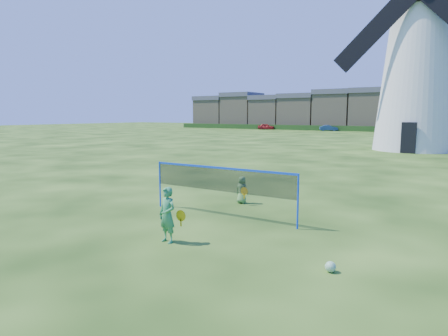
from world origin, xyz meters
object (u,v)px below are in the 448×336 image
at_px(car_left, 266,127).
at_px(car_right, 329,128).
at_px(windmill, 419,66).
at_px(player_boy, 242,190).
at_px(player_girl, 167,215).
at_px(play_ball, 330,267).
at_px(badminton_net, 221,180).

height_order(car_left, car_right, car_left).
relative_size(windmill, car_left, 5.67).
xyz_separation_m(player_boy, car_right, (-17.14, 62.63, 0.08)).
height_order(windmill, car_right, windmill).
xyz_separation_m(player_girl, play_ball, (3.98, 0.32, -0.58)).
bearing_deg(car_right, badminton_net, 171.73).
bearing_deg(player_girl, car_left, 123.21).
bearing_deg(play_ball, badminton_net, 149.55).
bearing_deg(car_right, play_ball, 174.52).
xyz_separation_m(badminton_net, player_girl, (0.24, -2.80, -0.45)).
relative_size(play_ball, car_right, 0.06).
bearing_deg(badminton_net, car_left, 115.48).
distance_m(player_boy, play_ball, 6.40).
height_order(windmill, player_girl, windmill).
bearing_deg(car_right, car_left, 65.25).
distance_m(player_boy, car_right, 64.94).
bearing_deg(windmill, play_ball, -85.56).
distance_m(player_girl, car_left, 74.51).
xyz_separation_m(badminton_net, play_ball, (4.22, -2.48, -1.03)).
bearing_deg(windmill, badminton_net, -93.70).
distance_m(badminton_net, player_girl, 2.85).
distance_m(badminton_net, player_boy, 2.09).
relative_size(player_boy, play_ball, 4.38).
relative_size(badminton_net, player_girl, 3.65).
bearing_deg(player_girl, windmill, 95.56).
xyz_separation_m(player_girl, car_right, (-17.77, 67.38, -0.13)).
xyz_separation_m(car_left, car_right, (13.39, -0.30, -0.03)).
height_order(windmill, play_ball, windmill).
xyz_separation_m(windmill, car_left, (-32.75, 36.57, -6.64)).
xyz_separation_m(windmill, play_ball, (2.39, -30.79, -7.13)).
bearing_deg(player_boy, badminton_net, 103.26).
xyz_separation_m(windmill, badminton_net, (-1.83, -28.31, -6.10)).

